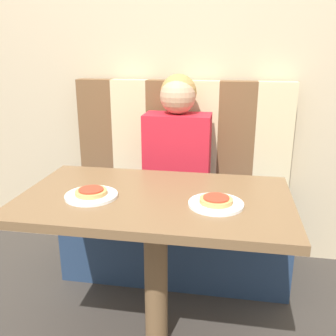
{
  "coord_description": "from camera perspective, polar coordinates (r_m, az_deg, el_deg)",
  "views": [
    {
      "loc": [
        0.29,
        -1.36,
        1.26
      ],
      "look_at": [
        0.0,
        0.3,
        0.73
      ],
      "focal_mm": 40.0,
      "sensor_mm": 36.0,
      "label": 1
    }
  ],
  "objects": [
    {
      "name": "person",
      "position": [
        2.04,
        1.47,
        4.58
      ],
      "size": [
        0.36,
        0.22,
        0.67
      ],
      "color": "red",
      "rests_on": "booth_seat"
    },
    {
      "name": "pizza_right",
      "position": [
        1.4,
        7.34,
        -4.85
      ],
      "size": [
        0.12,
        0.12,
        0.02
      ],
      "color": "tan",
      "rests_on": "plate_right"
    },
    {
      "name": "booth_backrest",
      "position": [
        2.22,
        2.18,
        5.13
      ],
      "size": [
        1.26,
        0.09,
        0.63
      ],
      "color": "brown",
      "rests_on": "booth_seat"
    },
    {
      "name": "plate_right",
      "position": [
        1.41,
        7.32,
        -5.45
      ],
      "size": [
        0.21,
        0.21,
        0.01
      ],
      "color": "white",
      "rests_on": "dining_table"
    },
    {
      "name": "pizza_left",
      "position": [
        1.5,
        -11.63,
        -3.57
      ],
      "size": [
        0.12,
        0.12,
        0.02
      ],
      "color": "tan",
      "rests_on": "plate_left"
    },
    {
      "name": "dining_table",
      "position": [
        1.53,
        -1.94,
        -7.52
      ],
      "size": [
        1.07,
        0.64,
        0.71
      ],
      "color": "brown",
      "rests_on": "ground_plane"
    },
    {
      "name": "booth_seat",
      "position": [
        2.23,
        1.34,
        -9.85
      ],
      "size": [
        1.26,
        0.47,
        0.47
      ],
      "color": "navy",
      "rests_on": "ground_plane"
    },
    {
      "name": "wall_back",
      "position": [
        2.27,
        2.7,
        18.48
      ],
      "size": [
        7.0,
        0.05,
        2.6
      ],
      "color": "#C6B28E",
      "rests_on": "ground_plane"
    },
    {
      "name": "plate_left",
      "position": [
        1.51,
        -11.59,
        -4.14
      ],
      "size": [
        0.21,
        0.21,
        0.01
      ],
      "color": "white",
      "rests_on": "dining_table"
    }
  ]
}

